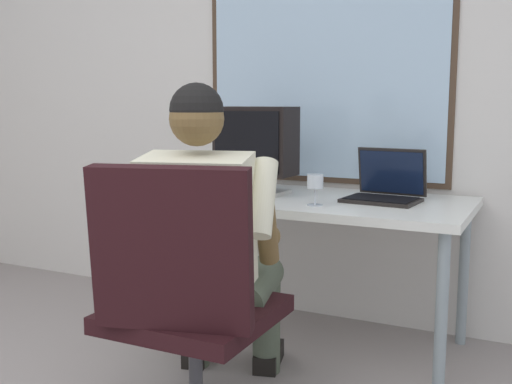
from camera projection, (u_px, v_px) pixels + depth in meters
name	position (u px, v px, depth m)	size (l,w,h in m)	color
wall_rear	(301.00, 68.00, 3.28)	(5.07, 0.08, 2.69)	silver
desk	(306.00, 211.00, 2.91)	(1.51, 0.75, 0.71)	#8B999E
office_chair	(184.00, 291.00, 2.04)	(0.62, 0.62, 0.97)	black
person_seated	(209.00, 244.00, 2.29)	(0.64, 0.86, 1.23)	#4E5846
crt_monitor	(256.00, 143.00, 2.97)	(0.38, 0.23, 0.43)	beige
laptop	(386.00, 187.00, 2.80)	(0.35, 0.31, 0.24)	black
wine_glass	(315.00, 183.00, 2.65)	(0.07, 0.07, 0.14)	silver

